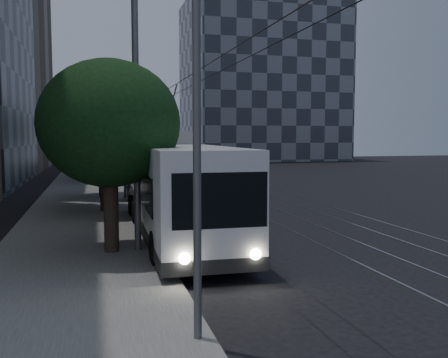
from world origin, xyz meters
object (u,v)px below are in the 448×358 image
Objects in this scene: pickup_silver at (160,184)px; car_white_b at (132,171)px; car_white_c at (141,166)px; trolleybus at (177,188)px; car_white_d at (135,163)px; car_white_a at (135,174)px; streetlamp_near at (149,56)px; streetlamp_far at (112,113)px.

car_white_b is at bearing 112.49° from pickup_silver.
car_white_b is at bearing -96.12° from car_white_c.
trolleybus reaches higher than pickup_silver.
car_white_d is at bearing 98.23° from car_white_c.
streetlamp_near is at bearing -93.03° from car_white_a.
trolleybus is 1.41× the size of streetlamp_far.
car_white_a is (0.08, 19.55, -0.98)m from trolleybus.
car_white_c is (1.31, 5.98, 0.02)m from car_white_b.
streetlamp_near reaches higher than pickup_silver.
pickup_silver reaches higher than car_white_c.
trolleybus is 2.14× the size of pickup_silver.
car_white_d is at bearing 88.92° from trolleybus.
pickup_silver is 12.21m from car_white_b.
streetlamp_far is (-2.51, -9.55, 4.75)m from car_white_d.
car_white_c is (1.32, 9.53, -0.01)m from car_white_a.
car_white_a is 14.87m from car_white_d.
trolleybus is 2.82× the size of car_white_a.
pickup_silver is 8.68m from car_white_a.
pickup_silver is 14.48m from streetlamp_near.
car_white_c is at bearing -108.22° from car_white_d.
car_white_d is 0.50× the size of streetlamp_far.
streetlamp_far reaches higher than car_white_a.
car_white_c is 5.31m from car_white_d.
pickup_silver reaches higher than car_white_d.
trolleybus is 25.15m from streetlamp_far.
pickup_silver is 18.18m from car_white_c.
streetlamp_near is at bearing -88.50° from car_white_c.
car_white_a reaches higher than car_white_b.
car_white_d is at bearing 108.12° from pickup_silver.
trolleybus is at bearing -89.92° from car_white_a.
car_white_b is at bearing 90.71° from trolleybus.
trolleybus reaches higher than car_white_b.
pickup_silver is at bearing -109.79° from car_white_b.
car_white_d is (0.40, 23.47, -0.06)m from pickup_silver.
car_white_b is 11.34m from car_white_d.
car_white_a is at bearing -114.62° from car_white_d.
pickup_silver is at bearing -85.63° from car_white_c.
pickup_silver is at bearing 81.42° from streetlamp_near.
streetlamp_near reaches higher than trolleybus.
streetlamp_far is (-1.39, 1.73, 4.77)m from car_white_b.
streetlamp_near is 27.30m from streetlamp_far.
trolleybus is 19.58m from car_white_a.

